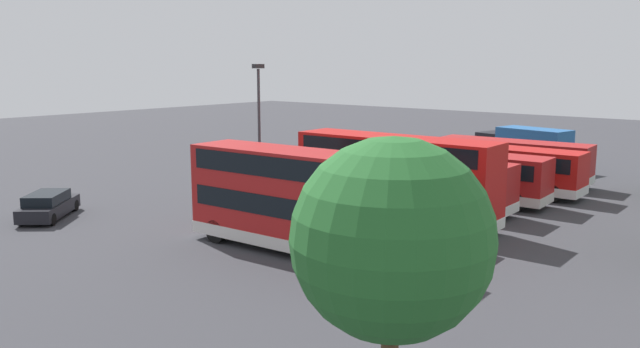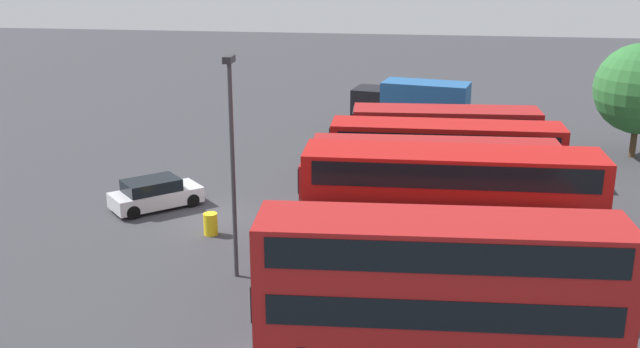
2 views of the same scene
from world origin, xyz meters
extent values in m
plane|color=#38383D|center=(0.00, 0.00, 0.00)|extent=(140.00, 140.00, 0.00)
cube|color=#A51919|center=(-11.04, 10.60, 1.65)|extent=(3.18, 10.52, 2.60)
cube|color=silver|center=(-11.04, 10.60, 0.62)|extent=(3.22, 10.56, 0.55)
cube|color=black|center=(-11.04, 10.60, 2.25)|extent=(3.19, 9.73, 0.90)
cube|color=black|center=(-10.72, 5.39, 2.25)|extent=(2.25, 0.20, 1.10)
cylinder|color=black|center=(-9.68, 6.88, 0.55)|extent=(0.37, 1.12, 1.10)
cylinder|color=black|center=(-11.93, 6.75, 0.55)|extent=(0.37, 1.12, 1.10)
cylinder|color=black|center=(-10.15, 14.45, 0.55)|extent=(0.37, 1.12, 1.10)
cylinder|color=black|center=(-12.39, 14.31, 0.55)|extent=(0.37, 1.12, 1.10)
cube|color=#B71411|center=(-7.41, 10.55, 1.65)|extent=(2.83, 11.96, 2.60)
cube|color=silver|center=(-7.41, 10.55, 0.62)|extent=(2.87, 12.00, 0.55)
cube|color=black|center=(-7.41, 10.55, 2.25)|extent=(2.87, 11.16, 0.90)
cube|color=black|center=(-7.27, 4.58, 2.25)|extent=(2.25, 0.11, 1.10)
cylinder|color=black|center=(-6.18, 6.03, 0.55)|extent=(0.33, 1.11, 1.10)
cylinder|color=black|center=(-8.43, 5.98, 0.55)|extent=(0.33, 1.11, 1.10)
cylinder|color=black|center=(-6.39, 15.13, 0.55)|extent=(0.33, 1.11, 1.10)
cylinder|color=black|center=(-8.64, 15.08, 0.55)|extent=(0.33, 1.11, 1.10)
cube|color=#A51919|center=(-3.60, 9.94, 1.65)|extent=(3.15, 11.68, 2.60)
cube|color=silver|center=(-3.60, 9.94, 0.62)|extent=(3.19, 11.72, 0.55)
cube|color=black|center=(-3.60, 9.94, 2.25)|extent=(3.17, 10.89, 0.90)
cube|color=black|center=(-3.30, 4.14, 2.25)|extent=(2.25, 0.18, 1.10)
cylinder|color=black|center=(-2.25, 5.62, 0.55)|extent=(0.36, 1.11, 1.10)
cylinder|color=black|center=(-4.50, 5.50, 0.55)|extent=(0.36, 1.11, 1.10)
cylinder|color=black|center=(-2.70, 14.37, 0.55)|extent=(0.36, 1.11, 1.10)
cylinder|color=black|center=(-4.95, 14.26, 0.55)|extent=(0.36, 1.11, 1.10)
cube|color=#A51919|center=(-0.12, 9.66, 1.65)|extent=(2.79, 10.96, 2.60)
cube|color=silver|center=(-0.12, 9.66, 0.62)|extent=(2.84, 11.00, 0.55)
cube|color=black|center=(-0.12, 9.66, 2.25)|extent=(2.84, 10.16, 0.90)
cube|color=black|center=(0.00, 4.18, 2.25)|extent=(2.25, 0.11, 1.10)
cylinder|color=black|center=(1.09, 5.63, 0.55)|extent=(0.32, 1.11, 1.10)
cylinder|color=black|center=(-1.16, 5.58, 0.55)|extent=(0.32, 1.11, 1.10)
cylinder|color=black|center=(0.91, 13.73, 0.55)|extent=(0.32, 1.11, 1.10)
cylinder|color=black|center=(-1.34, 13.68, 0.55)|extent=(0.32, 1.11, 1.10)
cube|color=#B71411|center=(3.77, 10.47, 2.45)|extent=(2.88, 11.12, 4.20)
cube|color=silver|center=(3.77, 10.47, 0.62)|extent=(2.92, 11.16, 0.55)
cube|color=black|center=(3.77, 10.47, 2.25)|extent=(2.91, 10.32, 0.90)
cube|color=black|center=(3.77, 10.47, 3.95)|extent=(2.91, 10.32, 0.90)
cube|color=black|center=(3.93, 4.92, 2.25)|extent=(2.25, 0.13, 1.10)
cylinder|color=black|center=(5.02, 6.38, 0.55)|extent=(0.33, 1.11, 1.10)
cylinder|color=black|center=(2.77, 6.32, 0.55)|extent=(0.33, 1.11, 1.10)
cylinder|color=black|center=(4.77, 14.63, 0.55)|extent=(0.33, 1.11, 1.10)
cylinder|color=black|center=(2.52, 14.57, 0.55)|extent=(0.33, 1.11, 1.10)
cube|color=#A51919|center=(7.00, 10.15, 1.65)|extent=(3.05, 10.27, 2.60)
cube|color=silver|center=(7.00, 10.15, 0.62)|extent=(3.09, 10.31, 0.55)
cube|color=black|center=(7.00, 10.15, 2.25)|extent=(3.07, 9.47, 0.90)
cube|color=black|center=(7.25, 5.05, 2.25)|extent=(2.25, 0.17, 1.10)
cylinder|color=black|center=(8.30, 6.53, 0.55)|extent=(0.35, 1.11, 1.10)
cylinder|color=black|center=(6.05, 6.42, 0.55)|extent=(0.35, 1.11, 1.10)
cylinder|color=black|center=(7.94, 13.88, 0.55)|extent=(0.35, 1.11, 1.10)
cylinder|color=black|center=(5.69, 13.77, 0.55)|extent=(0.35, 1.11, 1.10)
cube|color=#A51919|center=(11.01, 9.98, 2.45)|extent=(3.15, 10.64, 4.20)
cube|color=silver|center=(11.01, 9.98, 0.62)|extent=(3.19, 10.68, 0.55)
cube|color=black|center=(11.01, 9.98, 2.25)|extent=(3.17, 9.84, 0.90)
cube|color=black|center=(11.01, 9.98, 3.95)|extent=(3.17, 9.84, 0.90)
cube|color=black|center=(11.32, 4.71, 2.25)|extent=(2.25, 0.19, 1.10)
cylinder|color=black|center=(10.11, 6.07, 0.55)|extent=(0.36, 1.12, 1.10)
cylinder|color=black|center=(9.67, 13.76, 0.55)|extent=(0.36, 1.12, 1.10)
cube|color=#235999|center=(-17.73, 9.43, 1.80)|extent=(3.53, 5.88, 2.80)
cube|color=black|center=(-18.46, 5.75, 1.50)|extent=(2.84, 2.45, 2.20)
cylinder|color=black|center=(-17.35, 5.53, 0.50)|extent=(0.47, 1.04, 1.00)
cylinder|color=black|center=(-19.57, 5.97, 0.50)|extent=(0.47, 1.04, 1.00)
cylinder|color=black|center=(-16.27, 10.92, 0.50)|extent=(0.47, 1.04, 1.00)
cylinder|color=black|center=(-18.49, 11.37, 0.50)|extent=(0.47, 1.04, 1.00)
cube|color=silver|center=(-0.87, -2.88, 0.53)|extent=(4.09, 4.26, 0.70)
cube|color=black|center=(-0.74, -3.03, 1.15)|extent=(2.87, 2.93, 0.55)
cylinder|color=black|center=(-2.44, -2.34, 0.32)|extent=(0.59, 0.62, 0.64)
cylinder|color=black|center=(-1.25, -1.27, 0.32)|extent=(0.59, 0.62, 0.64)
cylinder|color=black|center=(-0.49, -4.50, 0.32)|extent=(0.59, 0.62, 0.64)
cylinder|color=black|center=(0.70, -3.43, 0.32)|extent=(0.59, 0.62, 0.64)
cylinder|color=#38383D|center=(5.90, 2.64, 3.98)|extent=(0.16, 0.16, 7.97)
cube|color=#262628|center=(5.90, 2.64, 8.12)|extent=(0.70, 0.30, 0.24)
cylinder|color=yellow|center=(2.01, 0.55, 0.47)|extent=(0.60, 0.60, 0.95)
cylinder|color=#4C3823|center=(-13.03, 21.38, 1.10)|extent=(0.36, 0.36, 2.20)
sphere|color=#2D7033|center=(-13.03, 21.38, 3.99)|extent=(5.11, 5.11, 5.11)
camera|label=1|loc=(31.34, 28.35, 8.32)|focal=35.68mm
camera|label=2|loc=(30.97, 9.31, 12.05)|focal=42.28mm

